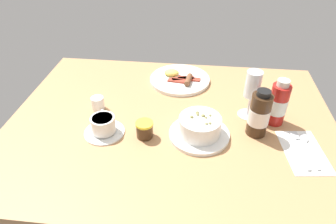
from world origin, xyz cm
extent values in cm
cube|color=#B27F51|center=(0.00, 0.00, -1.50)|extent=(110.00, 84.00, 3.00)
cylinder|color=white|center=(9.55, -6.42, 0.60)|extent=(19.10, 19.10, 1.20)
cylinder|color=white|center=(9.55, -6.42, 4.11)|extent=(13.11, 13.11, 5.82)
cylinder|color=beige|center=(9.55, -6.42, 6.22)|extent=(11.27, 11.27, 1.60)
sphere|color=#979157|center=(12.50, -4.82, 7.12)|extent=(0.89, 0.89, 0.89)
sphere|color=#979157|center=(6.88, -6.30, 7.12)|extent=(1.17, 1.17, 1.17)
sphere|color=#979157|center=(8.51, -3.86, 7.12)|extent=(1.09, 1.09, 1.09)
sphere|color=#979157|center=(10.32, -5.28, 7.12)|extent=(1.26, 1.26, 1.26)
sphere|color=#979157|center=(11.38, -9.07, 7.12)|extent=(0.89, 0.89, 0.89)
sphere|color=#979157|center=(12.42, -8.79, 7.12)|extent=(0.94, 0.94, 0.94)
sphere|color=#979157|center=(8.68, -4.89, 7.12)|extent=(0.96, 0.96, 0.96)
sphere|color=#979157|center=(11.15, -6.11, 7.12)|extent=(0.81, 0.81, 0.81)
cube|color=white|center=(40.72, -10.29, 0.15)|extent=(13.75, 20.34, 0.30)
cube|color=silver|center=(39.52, -11.29, 0.55)|extent=(2.87, 14.04, 0.50)
cube|color=silver|center=(39.52, -3.49, 0.55)|extent=(2.62, 3.84, 0.40)
cube|color=silver|center=(42.32, -11.29, 0.55)|extent=(2.55, 13.03, 0.50)
ellipsoid|color=silver|center=(42.32, -4.29, 0.60)|extent=(2.40, 4.00, 0.60)
cylinder|color=white|center=(-20.70, -8.32, 0.45)|extent=(12.89, 12.89, 0.90)
cylinder|color=white|center=(-20.70, -8.32, 3.47)|extent=(7.66, 7.66, 5.15)
cylinder|color=#362015|center=(-20.70, -8.32, 5.55)|extent=(6.51, 6.51, 1.00)
torus|color=white|center=(-22.12, -3.71, 3.73)|extent=(1.83, 3.68, 3.60)
cylinder|color=white|center=(-26.51, 4.36, 2.34)|extent=(4.44, 4.44, 4.68)
cone|color=white|center=(-25.65, 2.56, 4.12)|extent=(2.33, 2.63, 2.29)
cylinder|color=white|center=(25.83, 6.74, 0.20)|extent=(6.71, 6.71, 0.40)
cylinder|color=white|center=(25.83, 6.74, 4.09)|extent=(0.80, 0.80, 7.38)
cylinder|color=white|center=(25.83, 6.74, 12.31)|extent=(5.06, 5.06, 9.05)
cylinder|color=#F4F0CA|center=(25.83, 6.74, 10.95)|extent=(4.15, 4.15, 5.43)
cylinder|color=#3F2917|center=(-7.49, -8.52, 2.32)|extent=(5.25, 5.25, 4.65)
cylinder|color=yellow|center=(-7.49, -8.52, 5.05)|extent=(5.51, 5.51, 0.80)
cylinder|color=#382314|center=(27.45, -2.81, 7.11)|extent=(6.35, 6.35, 14.22)
cylinder|color=silver|center=(27.45, -2.81, 6.83)|extent=(6.48, 6.48, 5.40)
cylinder|color=black|center=(27.45, -2.81, 15.05)|extent=(4.13, 4.13, 1.66)
cylinder|color=#B21E19|center=(34.23, 3.74, 7.03)|extent=(5.89, 5.89, 14.07)
cylinder|color=white|center=(34.23, 3.74, 6.75)|extent=(6.01, 6.01, 5.35)
cylinder|color=silver|center=(34.23, 3.74, 15.07)|extent=(3.83, 3.83, 1.99)
cylinder|color=white|center=(0.64, 26.93, 0.70)|extent=(24.13, 24.13, 1.40)
cube|color=#9E3828|center=(4.40, 26.40, 1.70)|extent=(9.27, 3.82, 0.60)
cube|color=#A13828|center=(0.53, 24.06, 1.70)|extent=(9.24, 3.58, 0.60)
cube|color=#A23828|center=(2.02, 26.11, 1.70)|extent=(9.31, 4.82, 0.60)
cylinder|color=brown|center=(4.26, 23.92, 2.60)|extent=(3.02, 7.21, 2.20)
ellipsoid|color=#F2D859|center=(-2.98, 29.35, 2.40)|extent=(6.00, 4.80, 2.40)
camera|label=1|loc=(8.04, -80.15, 62.95)|focal=32.42mm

